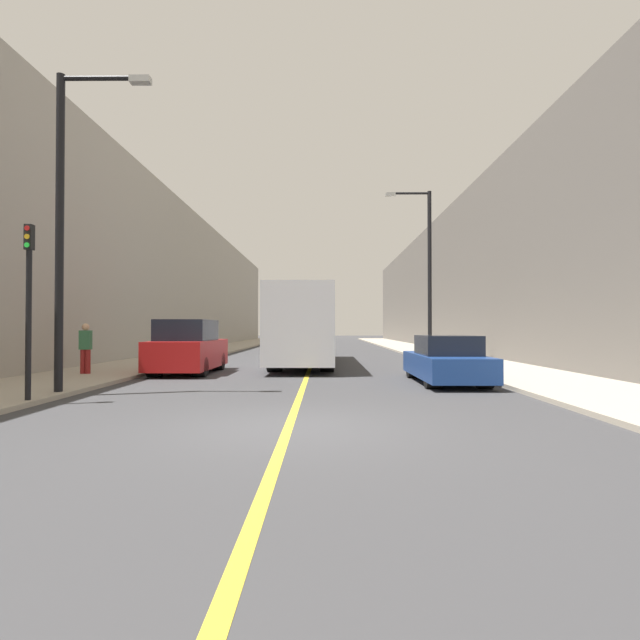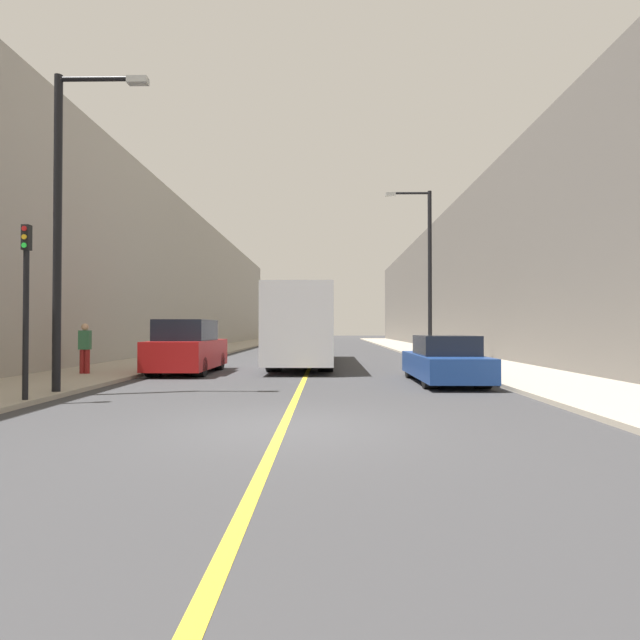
{
  "view_description": "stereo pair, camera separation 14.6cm",
  "coord_description": "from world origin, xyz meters",
  "px_view_note": "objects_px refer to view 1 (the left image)",
  "views": [
    {
      "loc": [
        0.61,
        -8.36,
        1.67
      ],
      "look_at": [
        0.38,
        16.11,
        2.06
      ],
      "focal_mm": 28.0,
      "sensor_mm": 36.0,
      "label": 1
    },
    {
      "loc": [
        0.75,
        -8.36,
        1.67
      ],
      "look_at": [
        0.38,
        16.11,
        2.06
      ],
      "focal_mm": 28.0,
      "sensor_mm": 36.0,
      "label": 2
    }
  ],
  "objects_px": {
    "traffic_light": "(29,304)",
    "car_right_near": "(446,361)",
    "street_lamp_right": "(426,265)",
    "parked_suv_left": "(188,349)",
    "pedestrian": "(85,348)",
    "bus": "(305,326)",
    "street_lamp_left": "(67,212)"
  },
  "relations": [
    {
      "from": "bus",
      "to": "pedestrian",
      "type": "height_order",
      "value": "bus"
    },
    {
      "from": "street_lamp_right",
      "to": "pedestrian",
      "type": "distance_m",
      "value": 16.0
    },
    {
      "from": "bus",
      "to": "traffic_light",
      "type": "height_order",
      "value": "traffic_light"
    },
    {
      "from": "car_right_near",
      "to": "street_lamp_left",
      "type": "height_order",
      "value": "street_lamp_left"
    },
    {
      "from": "parked_suv_left",
      "to": "car_right_near",
      "type": "xyz_separation_m",
      "value": [
        8.68,
        -3.15,
        -0.25
      ]
    },
    {
      "from": "bus",
      "to": "traffic_light",
      "type": "xyz_separation_m",
      "value": [
        -5.48,
        -11.96,
        0.42
      ]
    },
    {
      "from": "street_lamp_right",
      "to": "traffic_light",
      "type": "height_order",
      "value": "street_lamp_right"
    },
    {
      "from": "parked_suv_left",
      "to": "pedestrian",
      "type": "relative_size",
      "value": 2.71
    },
    {
      "from": "street_lamp_left",
      "to": "traffic_light",
      "type": "xyz_separation_m",
      "value": [
        -0.08,
        -1.41,
        -2.32
      ]
    },
    {
      "from": "traffic_light",
      "to": "car_right_near",
      "type": "bearing_deg",
      "value": 23.75
    },
    {
      "from": "street_lamp_left",
      "to": "street_lamp_right",
      "type": "bearing_deg",
      "value": 48.5
    },
    {
      "from": "car_right_near",
      "to": "street_lamp_right",
      "type": "distance_m",
      "value": 10.83
    },
    {
      "from": "street_lamp_right",
      "to": "parked_suv_left",
      "type": "bearing_deg",
      "value": -146.34
    },
    {
      "from": "bus",
      "to": "pedestrian",
      "type": "bearing_deg",
      "value": -141.24
    },
    {
      "from": "car_right_near",
      "to": "traffic_light",
      "type": "relative_size",
      "value": 1.25
    },
    {
      "from": "street_lamp_right",
      "to": "bus",
      "type": "bearing_deg",
      "value": -158.59
    },
    {
      "from": "parked_suv_left",
      "to": "street_lamp_right",
      "type": "bearing_deg",
      "value": 33.66
    },
    {
      "from": "bus",
      "to": "car_right_near",
      "type": "bearing_deg",
      "value": -58.66
    },
    {
      "from": "parked_suv_left",
      "to": "pedestrian",
      "type": "distance_m",
      "value": 3.42
    },
    {
      "from": "street_lamp_right",
      "to": "pedestrian",
      "type": "xyz_separation_m",
      "value": [
        -13.23,
        -8.15,
        -3.84
      ]
    },
    {
      "from": "parked_suv_left",
      "to": "street_lamp_left",
      "type": "relative_size",
      "value": 0.59
    },
    {
      "from": "parked_suv_left",
      "to": "car_right_near",
      "type": "distance_m",
      "value": 9.24
    },
    {
      "from": "car_right_near",
      "to": "pedestrian",
      "type": "xyz_separation_m",
      "value": [
        -11.8,
        1.74,
        0.34
      ]
    },
    {
      "from": "street_lamp_left",
      "to": "traffic_light",
      "type": "distance_m",
      "value": 2.72
    },
    {
      "from": "car_right_near",
      "to": "traffic_light",
      "type": "bearing_deg",
      "value": -156.25
    },
    {
      "from": "parked_suv_left",
      "to": "street_lamp_right",
      "type": "relative_size",
      "value": 0.55
    },
    {
      "from": "traffic_light",
      "to": "pedestrian",
      "type": "xyz_separation_m",
      "value": [
        -1.73,
        6.17,
        -1.19
      ]
    },
    {
      "from": "bus",
      "to": "parked_suv_left",
      "type": "xyz_separation_m",
      "value": [
        -4.1,
        -4.38,
        -0.87
      ]
    },
    {
      "from": "bus",
      "to": "street_lamp_right",
      "type": "height_order",
      "value": "street_lamp_right"
    },
    {
      "from": "car_right_near",
      "to": "traffic_light",
      "type": "xyz_separation_m",
      "value": [
        -10.06,
        -4.43,
        1.54
      ]
    },
    {
      "from": "car_right_near",
      "to": "street_lamp_left",
      "type": "relative_size",
      "value": 0.61
    },
    {
      "from": "street_lamp_left",
      "to": "parked_suv_left",
      "type": "bearing_deg",
      "value": 78.11
    }
  ]
}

